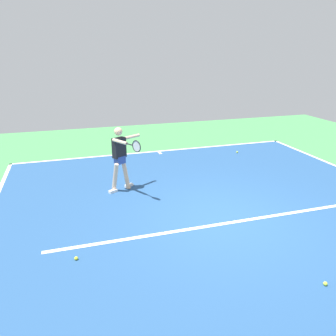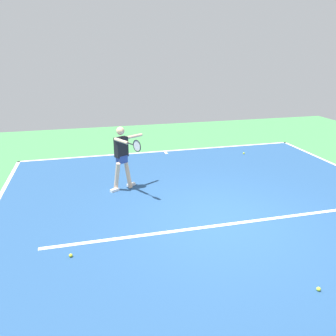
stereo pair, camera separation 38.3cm
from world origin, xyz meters
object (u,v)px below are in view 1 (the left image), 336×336
object	(u,v)px
tennis_ball_near_player	(76,258)
tennis_player	(121,155)
tennis_ball_far_corner	(325,284)
tennis_ball_by_sideline	(237,152)

from	to	relation	value
tennis_ball_near_player	tennis_player	bearing A→B (deg)	-114.44
tennis_ball_far_corner	tennis_ball_by_sideline	xyz separation A→B (m)	(-2.17, -6.92, 0.00)
tennis_player	tennis_ball_near_player	distance (m)	3.34
tennis_ball_by_sideline	tennis_player	bearing A→B (deg)	25.02
tennis_player	tennis_ball_near_player	bearing A→B (deg)	36.13
tennis_ball_far_corner	tennis_ball_near_player	xyz separation A→B (m)	(3.74, -1.87, 0.00)
tennis_player	tennis_ball_far_corner	bearing A→B (deg)	87.39
tennis_ball_near_player	tennis_ball_far_corner	bearing A→B (deg)	153.44
tennis_ball_far_corner	tennis_ball_by_sideline	world-z (taller)	same
tennis_player	tennis_ball_by_sideline	distance (m)	5.15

